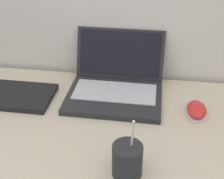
{
  "coord_description": "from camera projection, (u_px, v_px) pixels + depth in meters",
  "views": [
    {
      "loc": [
        0.2,
        -0.42,
        1.39
      ],
      "look_at": [
        0.06,
        0.46,
        0.84
      ],
      "focal_mm": 50.0,
      "sensor_mm": 36.0,
      "label": 1
    }
  ],
  "objects": [
    {
      "name": "laptop",
      "position": [
        116.0,
        83.0,
        1.16
      ],
      "size": [
        0.34,
        0.33,
        0.2
      ],
      "color": "#232326",
      "rests_on": "desk"
    },
    {
      "name": "computer_mouse",
      "position": [
        196.0,
        110.0,
        1.05
      ],
      "size": [
        0.07,
        0.1,
        0.04
      ],
      "color": "white",
      "rests_on": "desk"
    },
    {
      "name": "drink_cup",
      "position": [
        127.0,
        160.0,
        0.81
      ],
      "size": [
        0.08,
        0.08,
        0.19
      ],
      "color": "#232326",
      "rests_on": "desk"
    }
  ]
}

